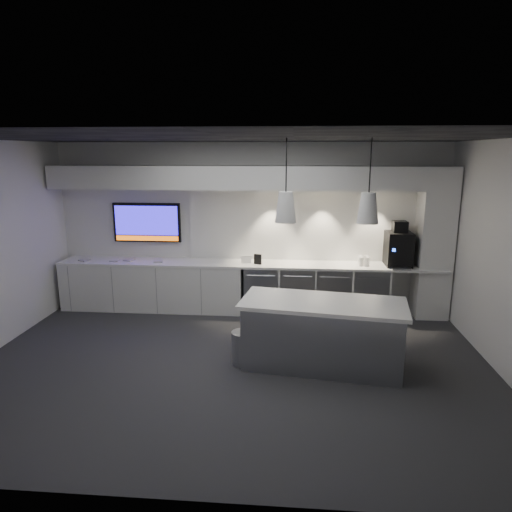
# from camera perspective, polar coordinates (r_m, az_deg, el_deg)

# --- Properties ---
(floor) EXTENTS (7.00, 7.00, 0.00)m
(floor) POSITION_cam_1_polar(r_m,az_deg,el_deg) (6.40, -2.95, -13.40)
(floor) COLOR #2B2C2E
(floor) RESTS_ON ground
(ceiling) EXTENTS (7.00, 7.00, 0.00)m
(ceiling) POSITION_cam_1_polar(r_m,az_deg,el_deg) (5.74, -3.31, 14.56)
(ceiling) COLOR black
(ceiling) RESTS_ON wall_back
(wall_back) EXTENTS (7.00, 0.00, 7.00)m
(wall_back) POSITION_cam_1_polar(r_m,az_deg,el_deg) (8.32, -0.79, 3.69)
(wall_back) COLOR white
(wall_back) RESTS_ON floor
(wall_front) EXTENTS (7.00, 0.00, 7.00)m
(wall_front) POSITION_cam_1_polar(r_m,az_deg,el_deg) (3.54, -8.67, -9.38)
(wall_front) COLOR white
(wall_front) RESTS_ON floor
(back_counter) EXTENTS (6.80, 0.65, 0.04)m
(back_counter) POSITION_cam_1_polar(r_m,az_deg,el_deg) (8.13, -0.99, -0.99)
(back_counter) COLOR white
(back_counter) RESTS_ON left_base_cabinets
(left_base_cabinets) EXTENTS (3.30, 0.63, 0.86)m
(left_base_cabinets) POSITION_cam_1_polar(r_m,az_deg,el_deg) (8.60, -12.69, -3.65)
(left_base_cabinets) COLOR white
(left_base_cabinets) RESTS_ON floor
(fridge_unit_a) EXTENTS (0.60, 0.61, 0.85)m
(fridge_unit_a) POSITION_cam_1_polar(r_m,az_deg,el_deg) (8.23, 0.76, -4.10)
(fridge_unit_a) COLOR #92959A
(fridge_unit_a) RESTS_ON floor
(fridge_unit_b) EXTENTS (0.60, 0.61, 0.85)m
(fridge_unit_b) POSITION_cam_1_polar(r_m,az_deg,el_deg) (8.22, 5.15, -4.19)
(fridge_unit_b) COLOR #92959A
(fridge_unit_b) RESTS_ON floor
(fridge_unit_c) EXTENTS (0.60, 0.61, 0.85)m
(fridge_unit_c) POSITION_cam_1_polar(r_m,az_deg,el_deg) (8.25, 9.55, -4.25)
(fridge_unit_c) COLOR #92959A
(fridge_unit_c) RESTS_ON floor
(fridge_unit_d) EXTENTS (0.60, 0.61, 0.85)m
(fridge_unit_d) POSITION_cam_1_polar(r_m,az_deg,el_deg) (8.32, 13.88, -4.29)
(fridge_unit_d) COLOR #92959A
(fridge_unit_d) RESTS_ON floor
(backsplash) EXTENTS (4.60, 0.03, 1.30)m
(backsplash) POSITION_cam_1_polar(r_m,az_deg,el_deg) (8.27, 7.52, 3.87)
(backsplash) COLOR white
(backsplash) RESTS_ON wall_back
(soffit) EXTENTS (6.90, 0.60, 0.40)m
(soffit) POSITION_cam_1_polar(r_m,az_deg,el_deg) (7.93, -1.02, 9.78)
(soffit) COLOR white
(soffit) RESTS_ON wall_back
(column) EXTENTS (0.55, 0.55, 2.60)m
(column) POSITION_cam_1_polar(r_m,az_deg,el_deg) (8.38, 21.35, 1.47)
(column) COLOR white
(column) RESTS_ON floor
(wall_tv) EXTENTS (1.25, 0.07, 0.72)m
(wall_tv) POSITION_cam_1_polar(r_m,az_deg,el_deg) (8.66, -13.48, 4.09)
(wall_tv) COLOR black
(wall_tv) RESTS_ON wall_back
(island) EXTENTS (2.26, 1.23, 0.91)m
(island) POSITION_cam_1_polar(r_m,az_deg,el_deg) (6.24, 8.28, -9.59)
(island) COLOR #92959A
(island) RESTS_ON floor
(bin) EXTENTS (0.33, 0.33, 0.45)m
(bin) POSITION_cam_1_polar(r_m,az_deg,el_deg) (6.34, -1.62, -11.37)
(bin) COLOR #92959A
(bin) RESTS_ON floor
(coffee_machine) EXTENTS (0.43, 0.60, 0.78)m
(coffee_machine) POSITION_cam_1_polar(r_m,az_deg,el_deg) (8.25, 17.39, 1.04)
(coffee_machine) COLOR black
(coffee_machine) RESTS_ON back_counter
(sign_black) EXTENTS (0.14, 0.07, 0.18)m
(sign_black) POSITION_cam_1_polar(r_m,az_deg,el_deg) (8.01, 0.22, -0.40)
(sign_black) COLOR black
(sign_black) RESTS_ON back_counter
(sign_white) EXTENTS (0.18, 0.05, 0.14)m
(sign_white) POSITION_cam_1_polar(r_m,az_deg,el_deg) (8.07, -1.24, -0.45)
(sign_white) COLOR white
(sign_white) RESTS_ON back_counter
(cup_cluster) EXTENTS (0.19, 0.19, 0.16)m
(cup_cluster) POSITION_cam_1_polar(r_m,az_deg,el_deg) (8.15, 13.32, -0.60)
(cup_cluster) COLOR white
(cup_cluster) RESTS_ON back_counter
(tray_a) EXTENTS (0.20, 0.20, 0.02)m
(tray_a) POSITION_cam_1_polar(r_m,az_deg,el_deg) (8.84, -20.66, -0.49)
(tray_a) COLOR #ACACAC
(tray_a) RESTS_ON back_counter
(tray_b) EXTENTS (0.17, 0.17, 0.02)m
(tray_b) POSITION_cam_1_polar(r_m,az_deg,el_deg) (8.65, -17.24, -0.52)
(tray_b) COLOR #ACACAC
(tray_b) RESTS_ON back_counter
(tray_c) EXTENTS (0.20, 0.20, 0.02)m
(tray_c) POSITION_cam_1_polar(r_m,az_deg,el_deg) (8.60, -15.57, -0.47)
(tray_c) COLOR #ACACAC
(tray_c) RESTS_ON back_counter
(tray_d) EXTENTS (0.20, 0.20, 0.02)m
(tray_d) POSITION_cam_1_polar(r_m,az_deg,el_deg) (8.36, -12.14, -0.66)
(tray_d) COLOR #ACACAC
(tray_d) RESTS_ON back_counter
(pendant_left) EXTENTS (0.27, 0.27, 1.09)m
(pendant_left) POSITION_cam_1_polar(r_m,az_deg,el_deg) (5.80, 3.73, 6.15)
(pendant_left) COLOR white
(pendant_left) RESTS_ON ceiling
(pendant_right) EXTENTS (0.27, 0.27, 1.09)m
(pendant_right) POSITION_cam_1_polar(r_m,az_deg,el_deg) (5.87, 13.84, 5.89)
(pendant_right) COLOR white
(pendant_right) RESTS_ON ceiling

